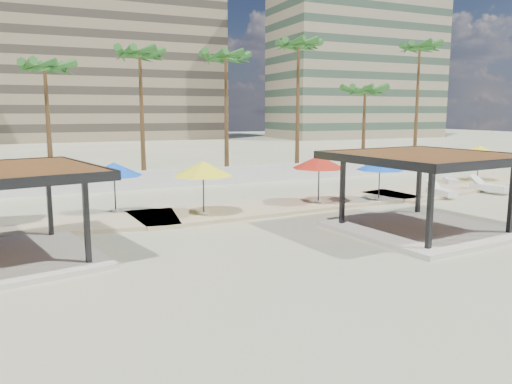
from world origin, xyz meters
TOP-DOWN VIEW (x-y plane):
  - ground at (0.00, 0.00)m, footprint 200.00×200.00m
  - promenade at (2.00, 7.67)m, footprint 44.45×7.97m
  - boundary_wall at (0.00, 16.00)m, footprint 56.00×0.30m
  - building_mid at (4.00, 78.00)m, footprint 38.00×16.00m
  - building_east at (48.00, 66.00)m, footprint 32.00×15.00m
  - pavilion_central at (4.58, -0.21)m, footprint 7.13×7.13m
  - umbrella_b at (-2.86, 6.05)m, footprint 3.18×3.18m
  - umbrella_c at (3.62, 6.46)m, footprint 3.09×3.09m
  - umbrella_d at (7.03, 5.80)m, footprint 3.10×3.10m
  - umbrella_e at (18.11, 9.20)m, footprint 2.87×2.87m
  - umbrella_f at (-6.52, 8.46)m, footprint 2.87×2.87m
  - lounger_b at (11.51, 5.85)m, footprint 0.86×2.15m
  - lounger_c at (15.38, 5.85)m, footprint 1.21×2.43m
  - lounger_d at (15.69, 9.24)m, footprint 1.66×2.00m
  - palm_c at (-9.00, 18.10)m, footprint 3.00×3.00m
  - palm_d at (-3.00, 18.90)m, footprint 3.00×3.00m
  - palm_e at (3.00, 18.40)m, footprint 3.00×3.00m
  - palm_f at (9.00, 18.60)m, footprint 3.00×3.00m
  - palm_g at (15.00, 18.20)m, footprint 3.00×3.00m
  - palm_h at (21.00, 18.80)m, footprint 3.00×3.00m

SIDE VIEW (x-z plane):
  - ground at x=0.00m, z-range 0.00..0.00m
  - promenade at x=2.00m, z-range -0.06..0.18m
  - lounger_d at x=15.69m, z-range -0.02..0.74m
  - lounger_b at x=11.51m, z-range -0.03..0.77m
  - lounger_c at x=15.38m, z-range -0.05..0.83m
  - boundary_wall at x=0.00m, z-range 0.00..1.20m
  - pavilion_central at x=4.58m, z-range 0.32..3.60m
  - umbrella_d at x=7.03m, z-range 1.00..3.27m
  - umbrella_f at x=-6.52m, z-range 1.04..3.42m
  - umbrella_e at x=18.11m, z-range 1.07..3.54m
  - umbrella_b at x=-2.86m, z-range 1.08..3.59m
  - umbrella_c at x=3.62m, z-range 1.09..3.60m
  - palm_g at x=15.00m, z-range 2.68..10.17m
  - palm_c at x=-9.00m, z-range 3.13..11.62m
  - palm_e at x=3.00m, z-range 3.62..13.24m
  - palm_d at x=-3.00m, z-range 3.63..13.25m
  - palm_f at x=9.00m, z-range 4.13..14.93m
  - palm_h at x=21.00m, z-range 4.32..15.56m
  - building_mid at x=4.00m, z-range -0.93..29.47m
  - building_east at x=48.00m, z-range -0.93..35.47m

